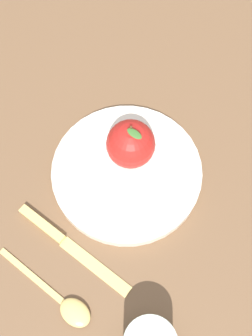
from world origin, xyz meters
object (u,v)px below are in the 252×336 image
object	(u,v)px
apple	(131,144)
knife	(63,241)
dinner_plate	(126,170)
spoon	(65,304)

from	to	relation	value
apple	knife	xyz separation A→B (m)	(0.07, -0.15, -0.05)
dinner_plate	apple	bearing A→B (deg)	134.30
knife	spoon	distance (m)	0.09
knife	spoon	size ratio (longest dim) A/B	1.20
apple	spoon	bearing A→B (deg)	-50.64
spoon	apple	bearing A→B (deg)	129.36
apple	knife	size ratio (longest dim) A/B	0.45
apple	spoon	distance (m)	0.25
apple	dinner_plate	bearing A→B (deg)	-45.70
apple	knife	bearing A→B (deg)	-65.24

